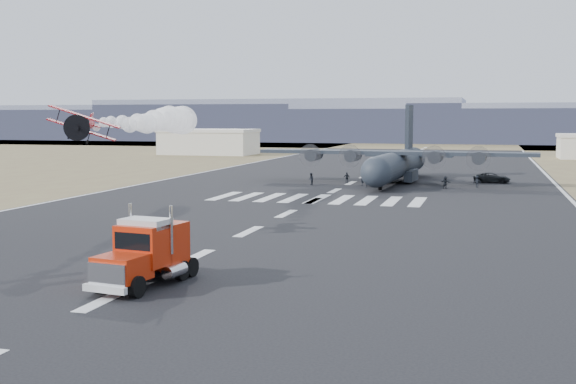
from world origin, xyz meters
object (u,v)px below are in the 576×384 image
at_px(semi_truck, 147,252).
at_px(crew_g, 367,181).
at_px(hangar_left, 209,141).
at_px(crew_a, 362,179).
at_px(crew_c, 477,182).
at_px(crew_f, 445,182).
at_px(transport_aircraft, 397,162).
at_px(aerobatic_biplane, 82,125).
at_px(crew_b, 375,179).
at_px(support_vehicle, 492,178).
at_px(crew_h, 311,179).
at_px(crew_d, 347,178).
at_px(crew_e, 380,178).

bearing_deg(semi_truck, crew_g, 95.35).
relative_size(hangar_left, crew_a, 13.06).
relative_size(crew_c, crew_f, 0.99).
bearing_deg(transport_aircraft, aerobatic_biplane, -104.79).
bearing_deg(crew_b, crew_a, -94.89).
distance_m(semi_truck, support_vehicle, 77.30).
xyz_separation_m(crew_c, crew_g, (-15.04, -3.68, -0.01)).
height_order(support_vehicle, crew_h, crew_h).
distance_m(hangar_left, crew_c, 103.00).
relative_size(semi_truck, crew_c, 5.31).
xyz_separation_m(hangar_left, crew_g, (55.33, -78.84, -2.58)).
height_order(crew_b, crew_d, crew_b).
bearing_deg(crew_h, crew_e, 88.17).
relative_size(transport_aircraft, crew_d, 24.93).
bearing_deg(crew_d, hangar_left, 125.63).
relative_size(support_vehicle, crew_g, 3.26).
distance_m(crew_d, crew_e, 5.04).
bearing_deg(hangar_left, transport_aircraft, -50.22).
bearing_deg(crew_e, crew_g, 131.59).
distance_m(crew_c, crew_e, 13.90).
bearing_deg(transport_aircraft, crew_g, -106.75).
xyz_separation_m(crew_b, crew_g, (-0.56, -4.22, -0.00)).
bearing_deg(semi_truck, aerobatic_biplane, 139.79).
xyz_separation_m(semi_truck, crew_b, (3.32, 66.81, -1.11)).
height_order(support_vehicle, crew_f, crew_f).
xyz_separation_m(aerobatic_biplane, support_vehicle, (32.38, 60.73, -8.48)).
bearing_deg(crew_f, transport_aircraft, -11.85).
relative_size(semi_truck, transport_aircraft, 0.22).
distance_m(hangar_left, crew_a, 93.68).
bearing_deg(crew_g, aerobatic_biplane, -23.56).
bearing_deg(crew_f, crew_h, 33.60).
relative_size(support_vehicle, crew_a, 2.89).
bearing_deg(crew_c, aerobatic_biplane, -111.70).
xyz_separation_m(hangar_left, support_vehicle, (72.41, -66.73, -2.65)).
bearing_deg(crew_g, crew_h, -101.61).
distance_m(crew_d, crew_g, 6.38).
bearing_deg(crew_d, crew_h, -135.24).
xyz_separation_m(semi_truck, crew_g, (2.76, 62.59, -1.11)).
distance_m(crew_e, crew_g, 4.96).
bearing_deg(semi_truck, crew_c, 82.84).
height_order(aerobatic_biplane, support_vehicle, aerobatic_biplane).
relative_size(semi_truck, crew_f, 5.27).
bearing_deg(crew_c, support_vehicle, 84.83).
distance_m(crew_b, crew_h, 9.48).
relative_size(transport_aircraft, crew_b, 24.69).
bearing_deg(crew_h, support_vehicle, 89.26).
xyz_separation_m(semi_truck, support_vehicle, (19.84, 74.70, -1.19)).
bearing_deg(crew_d, crew_f, -15.31).
height_order(semi_truck, crew_a, semi_truck).
xyz_separation_m(hangar_left, transport_aircraft, (58.44, -70.20, -0.34)).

